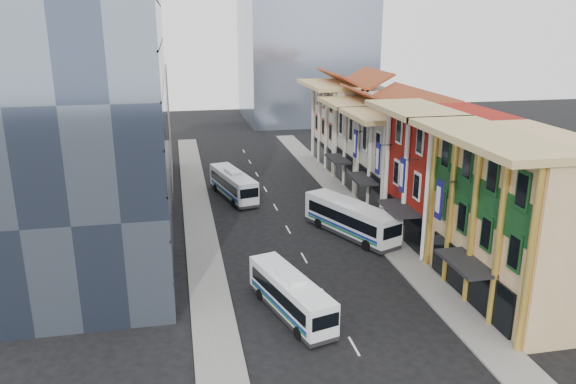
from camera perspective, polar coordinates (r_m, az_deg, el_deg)
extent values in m
plane|color=black|center=(36.27, 7.23, -16.11)|extent=(200.00, 200.00, 0.00)
cube|color=slate|center=(57.46, 8.36, -3.12)|extent=(3.00, 90.00, 0.15)
cube|color=slate|center=(54.33, -8.83, -4.36)|extent=(3.00, 90.00, 0.15)
cube|color=#D6B17B|center=(43.68, 23.09, -2.71)|extent=(8.00, 14.00, 12.00)
cube|color=maroon|center=(53.46, 15.99, 1.51)|extent=(8.00, 10.00, 12.00)
cube|color=beige|center=(62.00, 11.97, 2.96)|extent=(8.00, 9.00, 10.00)
cube|color=beige|center=(70.11, 9.10, 4.75)|extent=(8.00, 9.00, 10.00)
cube|color=beige|center=(79.73, 6.50, 6.71)|extent=(8.00, 12.00, 11.00)
cube|color=#3A455C|center=(48.30, -19.75, 10.46)|extent=(12.00, 26.00, 30.00)
cube|color=gray|center=(71.97, -15.94, 6.25)|extent=(10.00, 18.00, 14.00)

